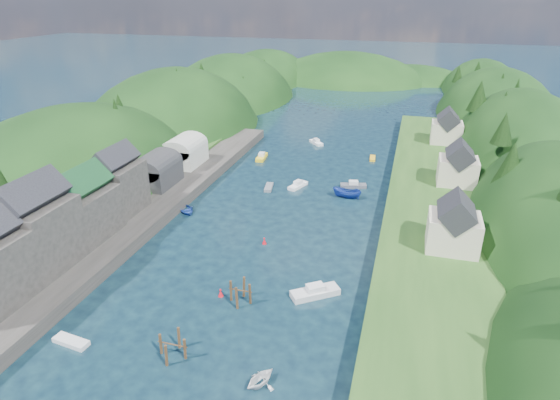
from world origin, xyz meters
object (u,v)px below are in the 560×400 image
(piling_cluster_far, at_px, (240,294))
(channel_buoy_far, at_px, (264,241))
(channel_buoy_near, at_px, (221,293))
(piling_cluster_near, at_px, (173,348))

(piling_cluster_far, relative_size, channel_buoy_far, 3.23)
(piling_cluster_far, bearing_deg, channel_buoy_near, 171.24)
(channel_buoy_near, bearing_deg, piling_cluster_far, -8.76)
(channel_buoy_far, bearing_deg, piling_cluster_far, -83.67)
(piling_cluster_near, height_order, channel_buoy_near, piling_cluster_near)
(channel_buoy_far, bearing_deg, channel_buoy_near, -94.90)
(channel_buoy_near, xyz_separation_m, channel_buoy_far, (1.24, 14.53, 0.00))
(piling_cluster_near, xyz_separation_m, channel_buoy_far, (1.94, 25.97, -0.60))
(piling_cluster_far, bearing_deg, piling_cluster_near, -108.13)
(channel_buoy_near, distance_m, channel_buoy_far, 14.58)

